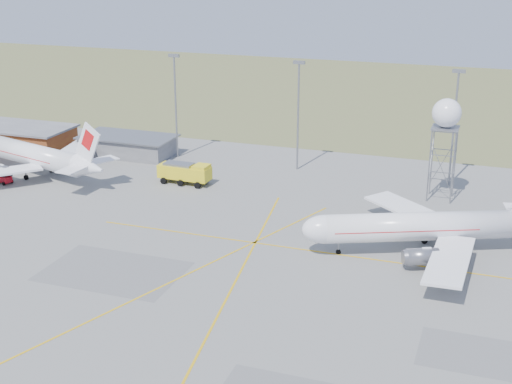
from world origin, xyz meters
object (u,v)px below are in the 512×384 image
(airliner_far, at_px, (32,155))
(baggage_tug, at_px, (5,180))
(airliner_main, at_px, (422,227))
(fire_truck, at_px, (186,174))
(radar_tower, at_px, (444,144))

(airliner_far, bearing_deg, baggage_tug, 90.44)
(airliner_main, bearing_deg, airliner_far, -33.09)
(fire_truck, bearing_deg, airliner_main, -17.99)
(airliner_main, bearing_deg, baggage_tug, -28.16)
(airliner_far, height_order, fire_truck, airliner_far)
(radar_tower, xyz_separation_m, baggage_tug, (-74.00, -17.60, -8.85))
(airliner_far, xyz_separation_m, fire_truck, (28.83, 4.61, -1.90))
(airliner_main, xyz_separation_m, radar_tower, (0.19, 23.14, 5.90))
(fire_truck, relative_size, baggage_tug, 3.48)
(airliner_main, bearing_deg, radar_tower, -114.34)
(radar_tower, height_order, baggage_tug, radar_tower)
(baggage_tug, bearing_deg, airliner_far, 90.13)
(radar_tower, bearing_deg, airliner_main, -90.47)
(airliner_far, height_order, radar_tower, radar_tower)
(fire_truck, height_order, baggage_tug, fire_truck)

